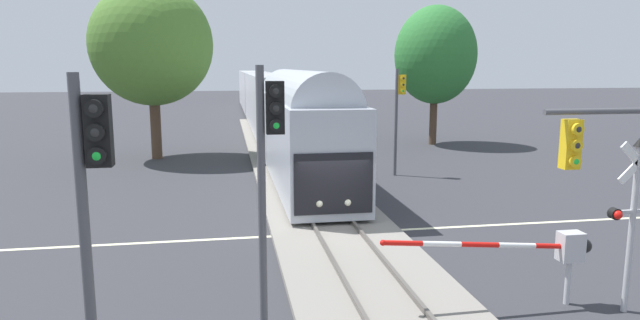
% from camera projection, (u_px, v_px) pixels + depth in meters
% --- Properties ---
extents(ground_plane, '(220.00, 220.00, 0.00)m').
position_uv_depth(ground_plane, '(335.00, 233.00, 19.07)').
color(ground_plane, '#333338').
extents(road_centre_stripe, '(44.00, 0.20, 0.01)m').
position_uv_depth(road_centre_stripe, '(335.00, 233.00, 19.07)').
color(road_centre_stripe, beige).
rests_on(road_centre_stripe, ground).
extents(railway_track, '(4.40, 80.00, 0.32)m').
position_uv_depth(railway_track, '(335.00, 231.00, 19.06)').
color(railway_track, gray).
rests_on(railway_track, ground).
extents(commuter_train, '(3.04, 65.97, 5.16)m').
position_uv_depth(commuter_train, '(267.00, 99.00, 48.98)').
color(commuter_train, '#B2B7C1').
rests_on(commuter_train, railway_track).
extents(crossing_gate_near, '(5.23, 0.40, 1.87)m').
position_uv_depth(crossing_gate_near, '(551.00, 249.00, 13.11)').
color(crossing_gate_near, '#B7B7BC').
rests_on(crossing_gate_near, ground).
extents(crossing_signal_mast, '(1.36, 0.44, 4.14)m').
position_uv_depth(crossing_signal_mast, '(635.00, 208.00, 12.57)').
color(crossing_signal_mast, '#B2B2B7').
rests_on(crossing_signal_mast, ground).
extents(traffic_signal_far_side, '(0.53, 0.38, 5.53)m').
position_uv_depth(traffic_signal_far_side, '(399.00, 105.00, 28.51)').
color(traffic_signal_far_side, '#4C4C51').
rests_on(traffic_signal_far_side, ground).
extents(traffic_signal_median, '(0.53, 0.38, 5.72)m').
position_uv_depth(traffic_signal_median, '(268.00, 165.00, 10.62)').
color(traffic_signal_median, '#4C4C51').
rests_on(traffic_signal_median, ground).
extents(traffic_signal_near_left, '(0.53, 0.38, 5.62)m').
position_uv_depth(traffic_signal_near_left, '(92.00, 206.00, 7.76)').
color(traffic_signal_near_left, '#4C4C51').
rests_on(traffic_signal_near_left, ground).
extents(oak_behind_train, '(7.26, 7.26, 10.61)m').
position_uv_depth(oak_behind_train, '(152.00, 45.00, 33.17)').
color(oak_behind_train, '#4C3828').
rests_on(oak_behind_train, ground).
extents(oak_far_right, '(5.82, 5.82, 9.91)m').
position_uv_depth(oak_far_right, '(435.00, 55.00, 39.48)').
color(oak_far_right, '#4C3828').
rests_on(oak_far_right, ground).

